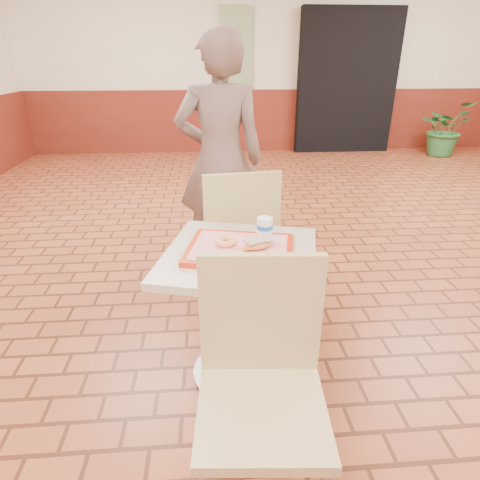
{
  "coord_description": "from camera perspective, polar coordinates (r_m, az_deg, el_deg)",
  "views": [
    {
      "loc": [
        -1.09,
        -1.97,
        1.49
      ],
      "look_at": [
        -0.96,
        -0.38,
        0.76
      ],
      "focal_mm": 30.0,
      "sensor_mm": 36.0,
      "label": 1
    }
  ],
  "objects": [
    {
      "name": "room_shell",
      "position": [
        2.25,
        26.66,
        22.59
      ],
      "size": [
        8.01,
        10.01,
        3.01
      ],
      "color": "brown",
      "rests_on": "ground"
    },
    {
      "name": "wainscot_band",
      "position": [
        2.46,
        22.29,
        -1.06
      ],
      "size": [
        8.0,
        10.0,
        1.0
      ],
      "color": "maroon",
      "rests_on": "ground"
    },
    {
      "name": "corridor_doorway",
      "position": [
        7.23,
        14.92,
        20.77
      ],
      "size": [
        1.6,
        0.22,
        2.2
      ],
      "primitive_type": "cube",
      "color": "black",
      "rests_on": "ground"
    },
    {
      "name": "promo_poster",
      "position": [
        6.92,
        -0.53,
        25.53
      ],
      "size": [
        0.5,
        0.03,
        1.2
      ],
      "primitive_type": "cube",
      "color": "gray",
      "rests_on": "wainscot_band"
    },
    {
      "name": "main_table",
      "position": [
        1.89,
        0.0,
        -7.94
      ],
      "size": [
        0.66,
        0.66,
        0.7
      ],
      "rotation": [
        0.0,
        0.0,
        -0.25
      ],
      "color": "#B7AB93",
      "rests_on": "ground"
    },
    {
      "name": "chair_main_front",
      "position": [
        1.42,
        3.04,
        -18.82
      ],
      "size": [
        0.45,
        0.45,
        0.91
      ],
      "rotation": [
        0.0,
        0.0,
        -0.08
      ],
      "color": "tan",
      "rests_on": "ground"
    },
    {
      "name": "chair_main_back",
      "position": [
        2.39,
        -0.24,
        0.67
      ],
      "size": [
        0.48,
        0.48,
        0.93
      ],
      "rotation": [
        0.0,
        0.0,
        3.26
      ],
      "color": "tan",
      "rests_on": "ground"
    },
    {
      "name": "customer",
      "position": [
        2.83,
        -2.81,
        11.21
      ],
      "size": [
        0.62,
        0.41,
        1.67
      ],
      "primitive_type": "imported",
      "rotation": [
        0.0,
        0.0,
        3.16
      ],
      "color": "#6B5852",
      "rests_on": "ground"
    },
    {
      "name": "serving_tray",
      "position": [
        1.77,
        -0.0,
        -1.35
      ],
      "size": [
        0.46,
        0.36,
        0.03
      ],
      "rotation": [
        0.0,
        0.0,
        -0.22
      ],
      "color": "#B4280D",
      "rests_on": "main_table"
    },
    {
      "name": "ring_donut",
      "position": [
        1.78,
        -2.09,
        -0.19
      ],
      "size": [
        0.12,
        0.12,
        0.03
      ],
      "primitive_type": "torus",
      "rotation": [
        0.0,
        0.0,
        -0.32
      ],
      "color": "#E39352",
      "rests_on": "serving_tray"
    },
    {
      "name": "long_john_donut",
      "position": [
        1.74,
        2.55,
        -0.65
      ],
      "size": [
        0.15,
        0.11,
        0.04
      ],
      "rotation": [
        0.0,
        0.0,
        0.38
      ],
      "color": "#C9743A",
      "rests_on": "serving_tray"
    },
    {
      "name": "paper_cup",
      "position": [
        1.85,
        3.53,
        1.83
      ],
      "size": [
        0.07,
        0.07,
        0.09
      ],
      "rotation": [
        0.0,
        0.0,
        -0.06
      ],
      "color": "white",
      "rests_on": "serving_tray"
    },
    {
      "name": "potted_plant",
      "position": [
        7.51,
        27.1,
        13.95
      ],
      "size": [
        0.99,
        0.94,
        0.87
      ],
      "primitive_type": "imported",
      "rotation": [
        0.0,
        0.0,
        0.42
      ],
      "color": "#2A6A33",
      "rests_on": "ground"
    }
  ]
}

